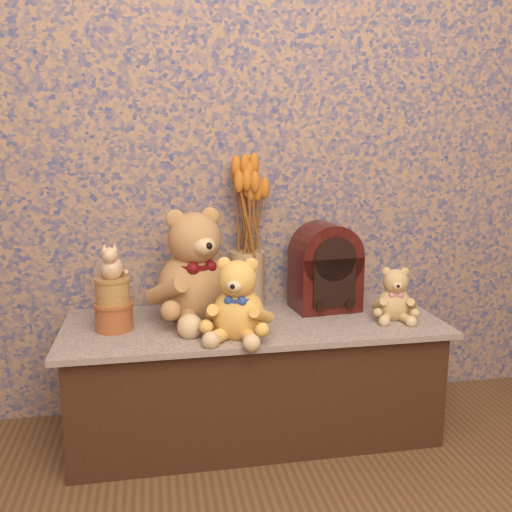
{
  "coord_description": "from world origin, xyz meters",
  "views": [
    {
      "loc": [
        -0.33,
        -0.59,
        1.03
      ],
      "look_at": [
        0.0,
        1.2,
        0.66
      ],
      "focal_mm": 39.33,
      "sensor_mm": 36.0,
      "label": 1
    }
  ],
  "objects": [
    {
      "name": "cathedral_radio",
      "position": [
        0.29,
        1.34,
        0.58
      ],
      "size": [
        0.25,
        0.19,
        0.32
      ],
      "primitive_type": null,
      "rotation": [
        0.0,
        0.0,
        0.1
      ],
      "color": "black",
      "rests_on": "display_shelf"
    },
    {
      "name": "biscuit_tin_lower",
      "position": [
        -0.47,
        1.24,
        0.46
      ],
      "size": [
        0.14,
        0.14,
        0.09
      ],
      "primitive_type": "cylinder",
      "rotation": [
        0.0,
        0.0,
        -0.16
      ],
      "color": "#B17B34",
      "rests_on": "display_shelf"
    },
    {
      "name": "dried_stalks",
      "position": [
        0.01,
        1.42,
        0.86
      ],
      "size": [
        0.31,
        0.31,
        0.45
      ],
      "primitive_type": null,
      "rotation": [
        0.0,
        0.0,
        0.42
      ],
      "color": "#C96D20",
      "rests_on": "ceramic_vase"
    },
    {
      "name": "teddy_medium",
      "position": [
        -0.08,
        1.1,
        0.56
      ],
      "size": [
        0.3,
        0.32,
        0.28
      ],
      "primitive_type": null,
      "rotation": [
        0.0,
        0.0,
        -0.35
      ],
      "color": "gold",
      "rests_on": "display_shelf"
    },
    {
      "name": "cat_figurine",
      "position": [
        -0.47,
        1.24,
        0.65
      ],
      "size": [
        0.09,
        0.1,
        0.12
      ],
      "primitive_type": null,
      "rotation": [
        0.0,
        0.0,
        -0.04
      ],
      "color": "silver",
      "rests_on": "biscuit_tin_upper"
    },
    {
      "name": "biscuit_tin_upper",
      "position": [
        -0.47,
        1.24,
        0.55
      ],
      "size": [
        0.13,
        0.13,
        0.09
      ],
      "primitive_type": "cylinder",
      "rotation": [
        0.0,
        0.0,
        0.23
      ],
      "color": "#D6BE5D",
      "rests_on": "biscuit_tin_lower"
    },
    {
      "name": "teddy_small",
      "position": [
        0.49,
        1.18,
        0.52
      ],
      "size": [
        0.2,
        0.22,
        0.2
      ],
      "primitive_type": null,
      "rotation": [
        0.0,
        0.0,
        -0.24
      ],
      "color": "tan",
      "rests_on": "display_shelf"
    },
    {
      "name": "display_shelf",
      "position": [
        0.0,
        1.25,
        0.21
      ],
      "size": [
        1.3,
        0.52,
        0.42
      ],
      "primitive_type": "cube",
      "color": "#3A5377",
      "rests_on": "ground"
    },
    {
      "name": "teddy_large",
      "position": [
        -0.2,
        1.32,
        0.63
      ],
      "size": [
        0.45,
        0.49,
        0.42
      ],
      "primitive_type": null,
      "rotation": [
        0.0,
        0.0,
        0.37
      ],
      "color": "#A2723E",
      "rests_on": "display_shelf"
    },
    {
      "name": "ceramic_vase",
      "position": [
        0.01,
        1.42,
        0.53
      ],
      "size": [
        0.16,
        0.16,
        0.21
      ],
      "primitive_type": "cylinder",
      "rotation": [
        0.0,
        0.0,
        0.35
      ],
      "color": "tan",
      "rests_on": "display_shelf"
    }
  ]
}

